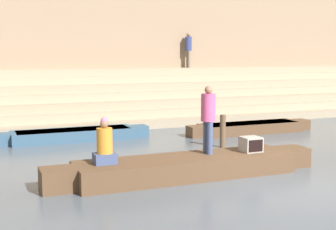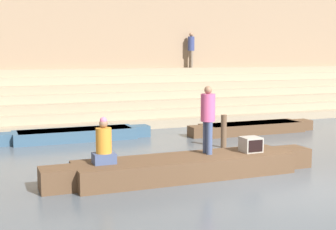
# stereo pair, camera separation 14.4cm
# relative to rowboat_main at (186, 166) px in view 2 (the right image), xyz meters

# --- Properties ---
(ground_plane) EXTENTS (120.00, 120.00, 0.00)m
(ground_plane) POSITION_rel_rowboat_main_xyz_m (1.71, -1.84, -0.27)
(ground_plane) COLOR #4C5660
(ghat_steps) EXTENTS (36.00, 4.69, 2.36)m
(ghat_steps) POSITION_rel_rowboat_main_xyz_m (1.71, 10.44, 0.57)
(ghat_steps) COLOR gray
(ghat_steps) RESTS_ON ground
(back_wall) EXTENTS (34.20, 1.28, 7.74)m
(back_wall) POSITION_rel_rowboat_main_xyz_m (1.71, 12.71, 3.57)
(back_wall) COLOR #937A60
(back_wall) RESTS_ON ground
(rowboat_main) EXTENTS (7.06, 1.45, 0.51)m
(rowboat_main) POSITION_rel_rowboat_main_xyz_m (0.00, 0.00, 0.00)
(rowboat_main) COLOR brown
(rowboat_main) RESTS_ON ground
(person_standing) EXTENTS (0.37, 0.37, 1.73)m
(person_standing) POSITION_rel_rowboat_main_xyz_m (0.67, 0.16, 1.23)
(person_standing) COLOR #3D4C75
(person_standing) RESTS_ON rowboat_main
(person_rowing) EXTENTS (0.51, 0.40, 1.09)m
(person_rowing) POSITION_rel_rowboat_main_xyz_m (-2.05, 0.06, 0.67)
(person_rowing) COLOR #3D4C75
(person_rowing) RESTS_ON rowboat_main
(tv_set) EXTENTS (0.49, 0.47, 0.39)m
(tv_set) POSITION_rel_rowboat_main_xyz_m (1.82, -0.06, 0.43)
(tv_set) COLOR #9E998E
(tv_set) RESTS_ON rowboat_main
(moored_boat_shore) EXTENTS (5.28, 1.14, 0.40)m
(moored_boat_shore) POSITION_rel_rowboat_main_xyz_m (5.07, 5.08, -0.06)
(moored_boat_shore) COLOR brown
(moored_boat_shore) RESTS_ON ground
(moored_boat_distant) EXTENTS (5.45, 1.14, 0.40)m
(moored_boat_distant) POSITION_rel_rowboat_main_xyz_m (-1.61, 6.04, -0.06)
(moored_boat_distant) COLOR #33516B
(moored_boat_distant) RESTS_ON ground
(mooring_post) EXTENTS (0.19, 0.19, 1.08)m
(mooring_post) POSITION_rel_rowboat_main_xyz_m (2.65, 2.95, 0.27)
(mooring_post) COLOR brown
(mooring_post) RESTS_ON ground
(person_on_steps) EXTENTS (0.34, 0.34, 1.80)m
(person_on_steps) POSITION_rel_rowboat_main_xyz_m (5.48, 11.78, 3.13)
(person_on_steps) COLOR #756656
(person_on_steps) RESTS_ON ghat_steps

